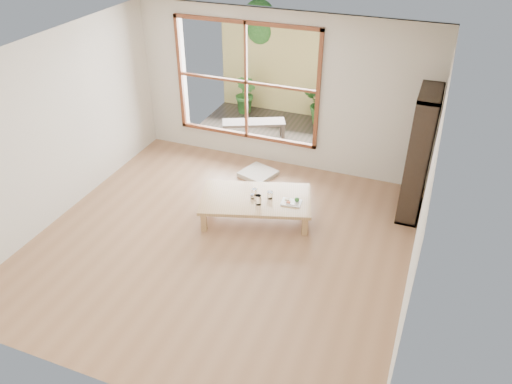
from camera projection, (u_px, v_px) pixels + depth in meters
ground at (222, 241)px, 6.93m from camera, size 5.00×5.00×0.00m
low_table at (256, 200)px, 7.26m from camera, size 1.78×1.33×0.35m
floor_cushion at (258, 174)px, 8.42m from camera, size 0.65×0.65×0.07m
bookshelf at (419, 155)px, 7.06m from camera, size 0.30×0.85×1.90m
glass_tall at (258, 200)px, 7.05m from camera, size 0.08×0.08×0.15m
glass_mid at (270, 195)px, 7.19m from camera, size 0.08×0.08×0.11m
glass_short at (254, 192)px, 7.27m from camera, size 0.08×0.08×0.10m
glass_small at (252, 196)px, 7.20m from camera, size 0.06×0.06×0.07m
food_tray at (292, 202)px, 7.10m from camera, size 0.30×0.23×0.09m
deck at (269, 131)px, 9.91m from camera, size 2.80×2.00×0.05m
garden_bench at (254, 124)px, 9.38m from camera, size 1.21×0.80×0.37m
bamboo_fence at (286, 71)px, 10.21m from camera, size 2.80×0.06×1.80m
shrub_right at (326, 103)px, 9.87m from camera, size 0.87×0.77×0.91m
shrub_left at (246, 94)px, 10.36m from camera, size 0.58×0.53×0.85m
garden_tree at (260, 28)px, 10.26m from camera, size 1.04×0.85×2.22m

